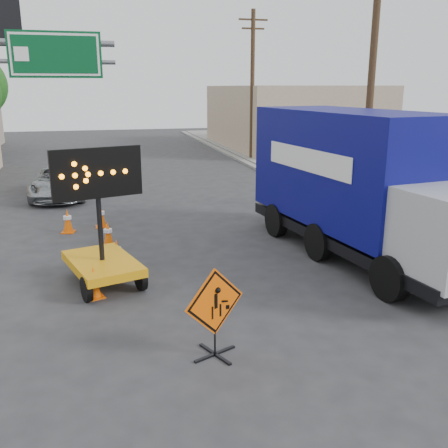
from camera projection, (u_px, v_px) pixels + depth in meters
name	position (u px, v px, depth m)	size (l,w,h in m)	color
ground	(222.00, 391.00, 7.68)	(100.00, 100.00, 0.00)	#2D2D30
curb_right	(292.00, 185.00, 23.40)	(0.40, 60.00, 0.12)	gray
sidewalk_right	(337.00, 183.00, 23.94)	(4.00, 60.00, 0.15)	gray
building_right_far	(290.00, 117.00, 38.20)	(10.00, 14.00, 4.60)	tan
highway_gantry	(25.00, 74.00, 22.04)	(6.18, 0.38, 6.90)	slate
utility_pole_near	(371.00, 82.00, 17.69)	(1.80, 0.26, 9.00)	#442D1D
utility_pole_far	(252.00, 84.00, 30.77)	(1.80, 0.26, 9.00)	#442D1D
construction_sign	(215.00, 310.00, 8.47)	(1.12, 0.81, 1.61)	black
arrow_board	(102.00, 255.00, 11.66)	(1.99, 2.56, 3.24)	orange
pickup_truck	(61.00, 182.00, 21.01)	(2.17, 4.71, 1.31)	#A1A4A8
box_truck	(359.00, 192.00, 13.43)	(3.47, 8.50, 3.91)	black
cone_a	(94.00, 282.00, 10.98)	(0.47, 0.47, 0.73)	#F75B05
cone_b	(117.00, 253.00, 12.88)	(0.39, 0.39, 0.74)	#F75B05
cone_c	(108.00, 234.00, 14.56)	(0.44, 0.44, 0.74)	#F75B05
cone_d	(68.00, 221.00, 15.93)	(0.47, 0.47, 0.78)	#F75B05
cone_e	(101.00, 216.00, 16.54)	(0.40, 0.40, 0.76)	#F75B05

